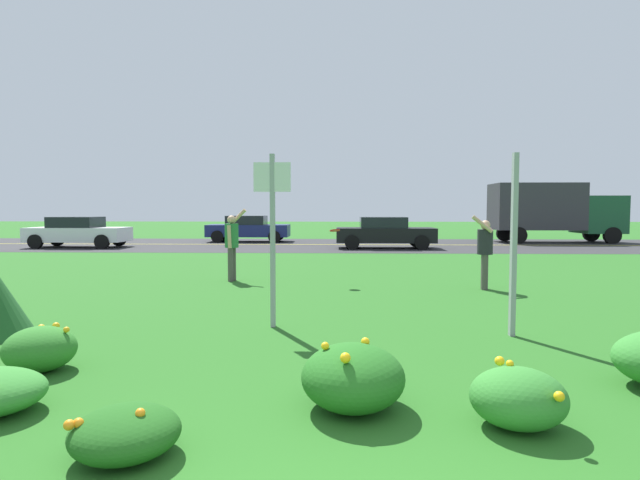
% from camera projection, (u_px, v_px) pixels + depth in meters
% --- Properties ---
extents(ground_plane, '(120.00, 120.00, 0.00)m').
position_uv_depth(ground_plane, '(336.00, 275.00, 13.74)').
color(ground_plane, '#26601E').
extents(highway_strip, '(120.00, 10.00, 0.01)m').
position_uv_depth(highway_strip, '(337.00, 245.00, 25.63)').
color(highway_strip, '#2D2D30').
rests_on(highway_strip, ground).
extents(highway_center_stripe, '(120.00, 0.16, 0.00)m').
position_uv_depth(highway_center_stripe, '(337.00, 245.00, 25.63)').
color(highway_center_stripe, yellow).
rests_on(highway_center_stripe, ground).
extents(daylily_clump_mid_right, '(0.79, 0.76, 0.53)m').
position_uv_depth(daylily_clump_mid_right, '(518.00, 398.00, 4.16)').
color(daylily_clump_mid_right, '#337F2D').
rests_on(daylily_clump_mid_right, ground).
extents(daylily_clump_mid_left, '(0.79, 0.77, 0.39)m').
position_uv_depth(daylily_clump_mid_left, '(125.00, 433.00, 3.66)').
color(daylily_clump_mid_left, '#1E5619').
rests_on(daylily_clump_mid_left, ground).
extents(daylily_clump_mid_center, '(0.77, 0.74, 0.51)m').
position_uv_depth(daylily_clump_mid_center, '(40.00, 349.00, 5.61)').
color(daylily_clump_mid_center, '#2D7526').
rests_on(daylily_clump_mid_center, ground).
extents(daylily_clump_front_left, '(0.94, 1.03, 0.61)m').
position_uv_depth(daylily_clump_front_left, '(353.00, 377.00, 4.55)').
color(daylily_clump_front_left, '#23661E').
rests_on(daylily_clump_front_left, ground).
extents(sign_post_near_path, '(0.56, 0.10, 2.64)m').
position_uv_depth(sign_post_near_path, '(273.00, 223.00, 7.64)').
color(sign_post_near_path, '#93969B').
rests_on(sign_post_near_path, ground).
extents(sign_post_by_roadside, '(0.07, 0.10, 2.60)m').
position_uv_depth(sign_post_by_roadside, '(514.00, 245.00, 7.11)').
color(sign_post_by_roadside, '#93969B').
rests_on(sign_post_by_roadside, ground).
extents(person_thrower_green_shirt, '(0.53, 0.52, 1.83)m').
position_uv_depth(person_thrower_green_shirt, '(232.00, 242.00, 12.63)').
color(person_thrower_green_shirt, '#287038').
rests_on(person_thrower_green_shirt, ground).
extents(person_catcher_dark_shirt, '(0.53, 0.52, 1.68)m').
position_uv_depth(person_catcher_dark_shirt, '(485.00, 248.00, 11.31)').
color(person_catcher_dark_shirt, '#232328').
rests_on(person_catcher_dark_shirt, ground).
extents(frisbee_red, '(0.25, 0.25, 0.09)m').
position_uv_depth(frisbee_red, '(335.00, 230.00, 12.00)').
color(frisbee_red, red).
extents(car_white_leftmost, '(4.50, 2.00, 1.45)m').
position_uv_depth(car_white_leftmost, '(78.00, 232.00, 23.81)').
color(car_white_leftmost, silver).
rests_on(car_white_leftmost, ground).
extents(car_navy_center_left, '(4.50, 2.00, 1.45)m').
position_uv_depth(car_navy_center_left, '(248.00, 228.00, 28.02)').
color(car_navy_center_left, navy).
rests_on(car_navy_center_left, ground).
extents(car_black_center_right, '(4.50, 2.00, 1.45)m').
position_uv_depth(car_black_center_right, '(385.00, 232.00, 23.26)').
color(car_black_center_right, black).
rests_on(car_black_center_right, ground).
extents(box_truck_dark_green, '(6.70, 2.46, 3.20)m').
position_uv_depth(box_truck_dark_green, '(552.00, 209.00, 27.33)').
color(box_truck_dark_green, '#194C2D').
rests_on(box_truck_dark_green, ground).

